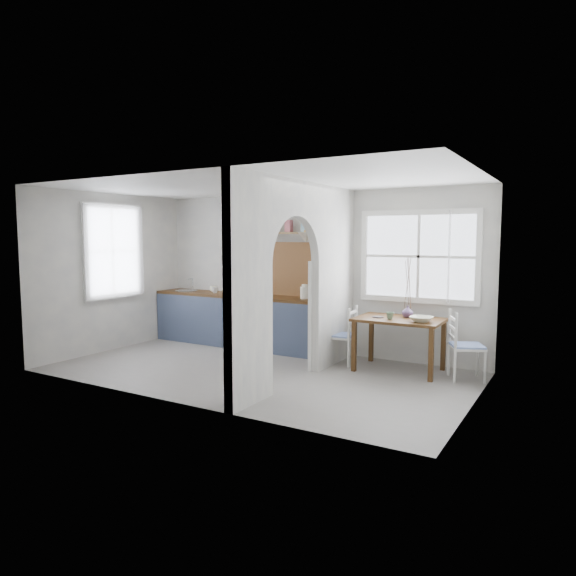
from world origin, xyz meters
The scene contains 26 objects.
floor centered at (0.00, 0.00, 0.00)m, with size 5.80×3.20×0.01m, color gray.
ceiling centered at (0.00, 0.00, 2.60)m, with size 5.80×3.20×0.01m, color silver.
walls centered at (0.00, 0.00, 1.30)m, with size 5.81×3.21×2.60m.
partition centered at (0.70, 0.06, 1.45)m, with size 0.12×3.20×2.60m.
kitchen_window centered at (-2.87, 0.00, 1.65)m, with size 0.10×1.16×1.50m, color white, non-canonical shape.
nook_window centered at (1.80, 1.56, 1.60)m, with size 1.76×0.10×1.30m, color white, non-canonical shape.
counter centered at (-1.13, 1.33, 0.46)m, with size 3.50×0.60×0.90m.
sink centered at (-2.43, 1.30, 0.89)m, with size 0.40×0.40×0.02m, color silver.
backsplash centered at (-0.20, 1.58, 1.35)m, with size 1.65×0.03×0.90m, color #975E34.
shelf centered at (-0.20, 1.49, 2.00)m, with size 1.75×0.20×0.21m.
pendant_lamp centered at (0.15, 1.15, 1.88)m, with size 0.26×0.26×0.16m, color beige.
utensil_rail centered at (0.61, 0.90, 1.45)m, with size 0.02×0.02×0.50m, color silver.
dining_table centered at (1.70, 1.06, 0.37)m, with size 1.20×0.80×0.75m, color #482F0F, non-canonical shape.
chair_left centered at (0.82, 1.02, 0.43)m, with size 0.40×0.40×0.87m, color silver, non-canonical shape.
chair_right centered at (2.62, 1.06, 0.46)m, with size 0.42×0.42×0.92m, color silver, non-canonical shape.
kettle centered at (0.04, 1.31, 1.01)m, with size 0.19×0.15×0.23m, color white, non-canonical shape.
mug_a centered at (-1.72, 1.24, 0.95)m, with size 0.11×0.11×0.10m, color silver.
mug_b centered at (-1.87, 1.39, 0.95)m, with size 0.13×0.13×0.10m, color white.
knife_block centered at (-1.16, 1.42, 0.99)m, with size 0.09×0.12×0.19m, color black.
jar centered at (-1.19, 1.44, 0.98)m, with size 0.10×0.10×0.16m, color brown.
towel_magenta centered at (0.58, 1.00, 0.28)m, with size 0.02×0.03×0.60m, color #BA335D.
towel_orange centered at (0.58, 0.94, 0.25)m, with size 0.02×0.03×0.46m, color #DA6432.
bowl centered at (2.05, 0.91, 0.78)m, with size 0.30×0.30×0.07m, color silver.
table_cup centered at (1.61, 0.92, 0.80)m, with size 0.11×0.11×0.10m, color slate.
plate centered at (1.40, 0.99, 0.75)m, with size 0.16×0.16×0.01m, color #302A2A.
vase centered at (1.76, 1.20, 0.83)m, with size 0.16×0.16×0.17m, color #58406A.
Camera 1 is at (3.93, -5.87, 1.88)m, focal length 32.00 mm.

